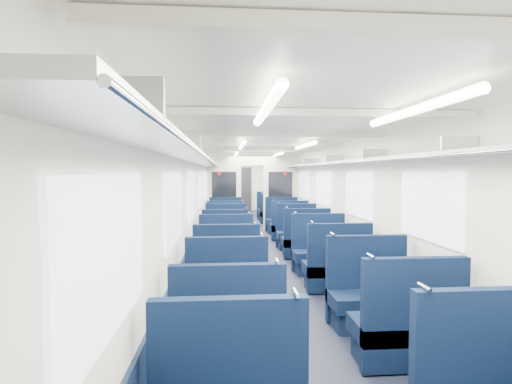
{
  "coord_description": "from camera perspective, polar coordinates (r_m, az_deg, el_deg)",
  "views": [
    {
      "loc": [
        -0.85,
        -9.35,
        1.81
      ],
      "look_at": [
        0.06,
        2.14,
        1.21
      ],
      "focal_mm": 27.67,
      "sensor_mm": 36.0,
      "label": 1
    }
  ],
  "objects": [
    {
      "name": "seat_12",
      "position": [
        8.15,
        -4.34,
        -7.45
      ],
      "size": [
        0.96,
        0.53,
        1.08
      ],
      "color": "#0B1A37",
      "rests_on": "floor"
    },
    {
      "name": "seat_13",
      "position": [
        8.38,
        7.17,
        -7.18
      ],
      "size": [
        0.96,
        0.53,
        1.08
      ],
      "color": "#0B1A37",
      "rests_on": "floor"
    },
    {
      "name": "dado_left",
      "position": [
        9.47,
        -7.74,
        -5.89
      ],
      "size": [
        0.03,
        17.9,
        0.7
      ],
      "primitive_type": "cube",
      "color": "black",
      "rests_on": "floor"
    },
    {
      "name": "seat_21",
      "position": [
        13.78,
        2.52,
        -3.17
      ],
      "size": [
        0.96,
        0.53,
        1.08
      ],
      "color": "#0B1A37",
      "rests_on": "floor"
    },
    {
      "name": "seat_7",
      "position": [
        4.94,
        16.12,
        -14.52
      ],
      "size": [
        0.96,
        0.53,
        1.08
      ],
      "color": "#0B1A37",
      "rests_on": "floor"
    },
    {
      "name": "end_door",
      "position": [
        18.32,
        -1.86,
        0.45
      ],
      "size": [
        0.75,
        0.06,
        2.0
      ],
      "primitive_type": "cube",
      "color": "black",
      "rests_on": "floor"
    },
    {
      "name": "seat_10",
      "position": [
        7.02,
        -4.31,
        -9.16
      ],
      "size": [
        0.96,
        0.53,
        1.08
      ],
      "color": "#0B1A37",
      "rests_on": "floor"
    },
    {
      "name": "seat_22",
      "position": [
        14.78,
        -4.42,
        -2.76
      ],
      "size": [
        0.96,
        0.53,
        1.08
      ],
      "color": "#0B1A37",
      "rests_on": "floor"
    },
    {
      "name": "seat_16",
      "position": [
        10.36,
        -4.38,
        -5.22
      ],
      "size": [
        0.96,
        0.53,
        1.08
      ],
      "color": "#0B1A37",
      "rests_on": "floor"
    },
    {
      "name": "seat_17",
      "position": [
        10.45,
        4.8,
        -5.15
      ],
      "size": [
        0.96,
        0.53,
        1.08
      ],
      "color": "#0B1A37",
      "rests_on": "floor"
    },
    {
      "name": "luggage_rack_left",
      "position": [
        9.35,
        -6.76,
        3.98
      ],
      "size": [
        0.36,
        17.4,
        0.18
      ],
      "color": "#B2B5BA",
      "rests_on": "wall_left"
    },
    {
      "name": "floor",
      "position": [
        9.56,
        0.67,
        -7.92
      ],
      "size": [
        2.8,
        18.0,
        0.01
      ],
      "primitive_type": "cube",
      "color": "black",
      "rests_on": "ground"
    },
    {
      "name": "seat_8",
      "position": [
        5.97,
        -4.27,
        -11.34
      ],
      "size": [
        0.96,
        0.53,
        1.08
      ],
      "color": "#0B1A37",
      "rests_on": "floor"
    },
    {
      "name": "seat_20",
      "position": [
        13.44,
        -4.41,
        -3.33
      ],
      "size": [
        0.96,
        0.53,
        1.08
      ],
      "color": "#0B1A37",
      "rests_on": "floor"
    },
    {
      "name": "wall_left",
      "position": [
        9.38,
        -7.87,
        -0.91
      ],
      "size": [
        0.02,
        18.0,
        2.35
      ],
      "primitive_type": "cube",
      "color": "silver",
      "rests_on": "floor"
    },
    {
      "name": "wall_right",
      "position": [
        9.63,
        9.0,
        -0.82
      ],
      "size": [
        0.02,
        18.0,
        2.35
      ],
      "primitive_type": "cube",
      "color": "silver",
      "rests_on": "floor"
    },
    {
      "name": "seat_11",
      "position": [
        7.2,
        9.18,
        -8.88
      ],
      "size": [
        0.96,
        0.53,
        1.08
      ],
      "color": "#0B1A37",
      "rests_on": "floor"
    },
    {
      "name": "seat_9",
      "position": [
        6.18,
        11.62,
        -10.9
      ],
      "size": [
        0.96,
        0.53,
        1.08
      ],
      "color": "#0B1A37",
      "rests_on": "floor"
    },
    {
      "name": "seat_19",
      "position": [
        11.7,
        3.79,
        -4.27
      ],
      "size": [
        0.96,
        0.53,
        1.08
      ],
      "color": "#0B1A37",
      "rests_on": "floor"
    },
    {
      "name": "seat_4",
      "position": [
        3.65,
        -4.08,
        -20.9
      ],
      "size": [
        0.96,
        0.53,
        1.08
      ],
      "color": "#0B1A37",
      "rests_on": "floor"
    },
    {
      "name": "seat_15",
      "position": [
        9.35,
        5.93,
        -6.12
      ],
      "size": [
        0.96,
        0.53,
        1.08
      ],
      "color": "#0B1A37",
      "rests_on": "floor"
    },
    {
      "name": "seat_14",
      "position": [
        9.31,
        -4.36,
        -6.15
      ],
      "size": [
        0.96,
        0.53,
        1.08
      ],
      "color": "#0B1A37",
      "rests_on": "floor"
    },
    {
      "name": "windows",
      "position": [
        8.94,
        0.94,
        0.5
      ],
      "size": [
        2.78,
        15.6,
        0.75
      ],
      "color": "white",
      "rests_on": "wall_left"
    },
    {
      "name": "ceiling",
      "position": [
        9.4,
        0.68,
        6.29
      ],
      "size": [
        2.8,
        18.0,
        0.01
      ],
      "primitive_type": "cube",
      "color": "white",
      "rests_on": "wall_left"
    },
    {
      "name": "seat_6",
      "position": [
        4.67,
        -4.19,
        -15.46
      ],
      "size": [
        0.96,
        0.53,
        1.08
      ],
      "color": "#0B1A37",
      "rests_on": "floor"
    },
    {
      "name": "luggage_rack_right",
      "position": [
        9.57,
        7.95,
        3.95
      ],
      "size": [
        0.36,
        17.4,
        0.18
      ],
      "color": "#B2B5BA",
      "rests_on": "wall_right"
    },
    {
      "name": "seat_23",
      "position": [
        14.8,
        2.02,
        -2.74
      ],
      "size": [
        0.96,
        0.53,
        1.08
      ],
      "color": "#0B1A37",
      "rests_on": "floor"
    },
    {
      "name": "ceiling_fittings",
      "position": [
        9.14,
        0.83,
        6.0
      ],
      "size": [
        2.7,
        16.06,
        0.11
      ],
      "color": "white",
      "rests_on": "ceiling"
    },
    {
      "name": "bulkhead",
      "position": [
        12.27,
        -0.54,
        0.3
      ],
      "size": [
        2.8,
        0.1,
        2.35
      ],
      "color": "white",
      "rests_on": "floor"
    },
    {
      "name": "dado_right",
      "position": [
        9.72,
        8.87,
        -5.68
      ],
      "size": [
        0.03,
        17.9,
        0.7
      ],
      "primitive_type": "cube",
      "color": "black",
      "rests_on": "floor"
    },
    {
      "name": "seat_18",
      "position": [
        11.63,
        -4.4,
        -4.32
      ],
      "size": [
        0.96,
        0.53,
        1.08
      ],
      "color": "#0B1A37",
      "rests_on": "floor"
    },
    {
      "name": "wall_far",
      "position": [
        18.38,
        -1.87,
        1.01
      ],
      "size": [
        2.8,
        0.02,
        2.35
      ],
      "primitive_type": "cube",
      "color": "silver",
      "rests_on": "floor"
    },
    {
      "name": "seat_5",
      "position": [
        4.12,
        21.02,
        -18.23
      ],
      "size": [
        0.96,
        0.53,
        1.08
      ],
      "color": "#0B1A37",
      "rests_on": "floor"
    }
  ]
}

